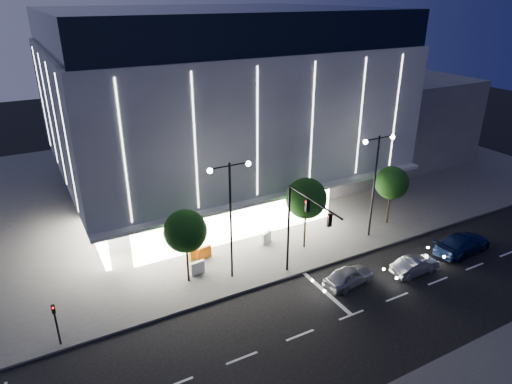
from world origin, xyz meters
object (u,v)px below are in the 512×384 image
object	(u,v)px
street_lamp_west	(230,205)
barrier_c	(205,252)
tree_right	(392,184)
car_second	(415,265)
barrier_d	(266,238)
car_third	(462,243)
tree_mid	(306,200)
barrier_b	(197,268)
tree_left	(186,233)
street_lamp_east	(376,172)
traffic_mast	(300,220)
car_lead	(349,276)
barrier_a	(195,253)
ped_signal_far	(56,320)

from	to	relation	value
street_lamp_west	barrier_c	distance (m)	6.30
street_lamp_west	tree_right	distance (m)	16.19
car_second	barrier_d	xyz separation A→B (m)	(-7.68, 8.90, 0.00)
tree_right	car_third	xyz separation A→B (m)	(1.83, -6.53, -3.10)
tree_mid	barrier_b	world-z (taller)	tree_mid
tree_left	tree_mid	distance (m)	10.00
tree_right	barrier_d	bearing A→B (deg)	170.06
car_third	barrier_d	distance (m)	15.77
tree_left	street_lamp_east	bearing A→B (deg)	-3.65
tree_left	barrier_d	xyz separation A→B (m)	(7.57, 2.00, -3.38)
car_second	barrier_d	distance (m)	11.75
traffic_mast	barrier_b	bearing A→B (deg)	145.37
car_lead	barrier_a	size ratio (longest dim) A/B	3.71
traffic_mast	car_third	world-z (taller)	traffic_mast
car_second	tree_right	bearing A→B (deg)	-28.94
barrier_a	barrier_d	size ratio (longest dim) A/B	1.00
barrier_b	barrier_d	world-z (taller)	same
tree_mid	car_lead	bearing A→B (deg)	-90.24
street_lamp_east	tree_mid	size ratio (longest dim) A/B	1.46
ped_signal_far	barrier_c	world-z (taller)	ped_signal_far
traffic_mast	tree_right	world-z (taller)	traffic_mast
ped_signal_far	barrier_a	distance (m)	11.74
ped_signal_far	car_lead	world-z (taller)	ped_signal_far
barrier_c	car_second	bearing A→B (deg)	-43.15
car_lead	car_second	world-z (taller)	car_lead
barrier_a	street_lamp_east	bearing A→B (deg)	-31.89
street_lamp_east	barrier_c	world-z (taller)	street_lamp_east
traffic_mast	car_lead	world-z (taller)	traffic_mast
tree_left	tree_right	world-z (taller)	tree_left
street_lamp_east	barrier_b	xyz separation A→B (m)	(-15.09, 1.55, -5.31)
tree_mid	barrier_c	world-z (taller)	tree_mid
tree_mid	barrier_d	size ratio (longest dim) A/B	5.59
barrier_c	tree_right	bearing A→B (deg)	-15.79
street_lamp_west	barrier_d	distance (m)	7.65
street_lamp_east	barrier_a	xyz separation A→B (m)	(-14.48, 3.57, -5.31)
ped_signal_far	barrier_c	bearing A→B (deg)	23.20
car_second	car_third	size ratio (longest dim) A/B	0.72
traffic_mast	street_lamp_west	xyz separation A→B (m)	(-4.00, 2.66, 0.93)
traffic_mast	barrier_b	size ratio (longest dim) A/B	6.43
street_lamp_west	barrier_d	bearing A→B (deg)	33.32
tree_left	car_second	size ratio (longest dim) A/B	1.46
car_third	barrier_c	world-z (taller)	car_third
traffic_mast	car_second	xyz separation A→B (m)	(8.28, -3.21, -4.38)
car_third	barrier_a	size ratio (longest dim) A/B	4.93
traffic_mast	tree_mid	size ratio (longest dim) A/B	1.15
street_lamp_west	tree_mid	size ratio (longest dim) A/B	1.46
traffic_mast	car_third	bearing A→B (deg)	-11.62
street_lamp_west	tree_right	size ratio (longest dim) A/B	1.63
ped_signal_far	car_second	world-z (taller)	ped_signal_far
barrier_c	barrier_d	distance (m)	5.38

